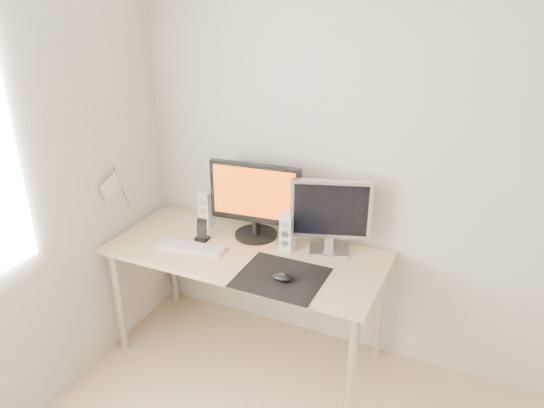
% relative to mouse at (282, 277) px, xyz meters
% --- Properties ---
extents(wall_back, '(3.50, 0.00, 3.50)m').
position_rel_mouse_xyz_m(wall_back, '(0.61, 0.59, 0.50)').
color(wall_back, beige).
rests_on(wall_back, ground).
extents(mousepad, '(0.45, 0.40, 0.00)m').
position_rel_mouse_xyz_m(mousepad, '(-0.02, 0.03, -0.02)').
color(mousepad, black).
rests_on(mousepad, desk).
extents(mouse, '(0.11, 0.07, 0.04)m').
position_rel_mouse_xyz_m(mouse, '(0.00, 0.00, 0.00)').
color(mouse, black).
rests_on(mouse, mousepad).
extents(desk, '(1.60, 0.70, 0.73)m').
position_rel_mouse_xyz_m(desk, '(-0.32, 0.22, -0.10)').
color(desk, '#D1B587').
rests_on(desk, ground).
extents(main_monitor, '(0.55, 0.29, 0.47)m').
position_rel_mouse_xyz_m(main_monitor, '(-0.35, 0.40, 0.23)').
color(main_monitor, black).
rests_on(main_monitor, desk).
extents(second_monitor, '(0.44, 0.22, 0.43)m').
position_rel_mouse_xyz_m(second_monitor, '(0.12, 0.41, 0.22)').
color(second_monitor, '#B2B2B4').
rests_on(second_monitor, desk).
extents(speaker_left, '(0.07, 0.09, 0.22)m').
position_rel_mouse_xyz_m(speaker_left, '(-0.70, 0.41, 0.09)').
color(speaker_left, white).
rests_on(speaker_left, desk).
extents(speaker_right, '(0.07, 0.09, 0.22)m').
position_rel_mouse_xyz_m(speaker_right, '(-0.11, 0.34, 0.09)').
color(speaker_right, white).
rests_on(speaker_right, desk).
extents(keyboard, '(0.43, 0.17, 0.02)m').
position_rel_mouse_xyz_m(keyboard, '(-0.63, 0.10, -0.02)').
color(keyboard, silver).
rests_on(keyboard, desk).
extents(phone_dock, '(0.08, 0.07, 0.14)m').
position_rel_mouse_xyz_m(phone_dock, '(-0.62, 0.23, 0.02)').
color(phone_dock, black).
rests_on(phone_dock, desk).
extents(pennant, '(0.01, 0.23, 0.29)m').
position_rel_mouse_xyz_m(pennant, '(-1.11, 0.07, 0.29)').
color(pennant, '#A57F54').
rests_on(pennant, wall_left).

